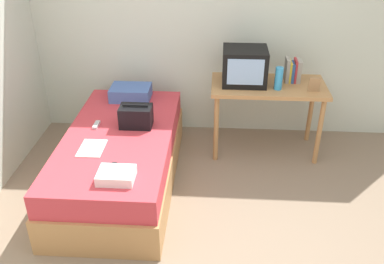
% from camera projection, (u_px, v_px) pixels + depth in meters
% --- Properties ---
extents(ground_plane, '(8.00, 8.00, 0.00)m').
position_uv_depth(ground_plane, '(203.00, 244.00, 3.41)').
color(ground_plane, '#84705B').
extents(wall_back, '(5.20, 0.10, 2.60)m').
position_uv_depth(wall_back, '(212.00, 19.00, 4.51)').
color(wall_back, silver).
rests_on(wall_back, ground).
extents(bed, '(1.00, 2.00, 0.55)m').
position_uv_depth(bed, '(121.00, 159.00, 4.01)').
color(bed, '#B27F4C').
rests_on(bed, ground).
extents(desk, '(1.16, 0.60, 0.77)m').
position_uv_depth(desk, '(268.00, 93.00, 4.35)').
color(desk, '#B27F4C').
rests_on(desk, ground).
extents(tv, '(0.44, 0.39, 0.36)m').
position_uv_depth(tv, '(245.00, 66.00, 4.25)').
color(tv, black).
rests_on(tv, desk).
extents(water_bottle, '(0.08, 0.08, 0.23)m').
position_uv_depth(water_bottle, '(279.00, 78.00, 4.14)').
color(water_bottle, '#3399DB').
rests_on(water_bottle, desk).
extents(book_row, '(0.15, 0.17, 0.24)m').
position_uv_depth(book_row, '(293.00, 71.00, 4.33)').
color(book_row, gray).
rests_on(book_row, desk).
extents(picture_frame, '(0.11, 0.02, 0.14)m').
position_uv_depth(picture_frame, '(314.00, 85.00, 4.12)').
color(picture_frame, '#9E754C').
rests_on(picture_frame, desk).
extents(pillow, '(0.42, 0.30, 0.14)m').
position_uv_depth(pillow, '(131.00, 93.00, 4.51)').
color(pillow, '#4766AD').
rests_on(pillow, bed).
extents(handbag, '(0.30, 0.20, 0.22)m').
position_uv_depth(handbag, '(136.00, 116.00, 3.96)').
color(handbag, black).
rests_on(handbag, bed).
extents(magazine, '(0.21, 0.29, 0.01)m').
position_uv_depth(magazine, '(92.00, 148.00, 3.65)').
color(magazine, white).
rests_on(magazine, bed).
extents(remote_dark, '(0.04, 0.16, 0.02)m').
position_uv_depth(remote_dark, '(113.00, 168.00, 3.37)').
color(remote_dark, black).
rests_on(remote_dark, bed).
extents(remote_silver, '(0.04, 0.14, 0.02)m').
position_uv_depth(remote_silver, '(96.00, 125.00, 4.00)').
color(remote_silver, '#B7B7BC').
rests_on(remote_silver, bed).
extents(folded_towel, '(0.28, 0.22, 0.08)m').
position_uv_depth(folded_towel, '(116.00, 175.00, 3.23)').
color(folded_towel, white).
rests_on(folded_towel, bed).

